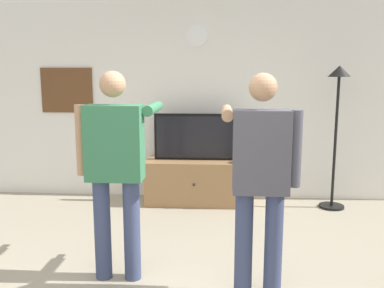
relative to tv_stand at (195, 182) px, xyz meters
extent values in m
cube|color=silver|center=(0.08, 0.35, 1.06)|extent=(6.40, 0.10, 2.70)
cube|color=#997047|center=(0.00, 0.00, 0.00)|extent=(1.31, 0.51, 0.59)
sphere|color=black|center=(0.00, -0.27, 0.03)|extent=(0.04, 0.04, 0.04)
cube|color=black|center=(0.00, 0.05, 0.60)|extent=(1.10, 0.06, 0.62)
cube|color=black|center=(0.00, 0.02, 0.60)|extent=(1.04, 0.01, 0.56)
cylinder|color=white|center=(0.00, 0.29, 1.93)|extent=(0.28, 0.03, 0.28)
cube|color=brown|center=(-1.82, 0.30, 1.20)|extent=(0.73, 0.04, 0.62)
cylinder|color=black|center=(1.79, -0.08, -0.28)|extent=(0.32, 0.32, 0.03)
cylinder|color=black|center=(1.79, -0.08, 0.57)|extent=(0.04, 0.04, 1.66)
cone|color=black|center=(1.79, -0.08, 1.47)|extent=(0.28, 0.28, 0.14)
cylinder|color=#384266|center=(-0.66, -2.13, 0.14)|extent=(0.14, 0.14, 0.87)
cylinder|color=#384266|center=(-0.40, -2.13, 0.14)|extent=(0.14, 0.14, 0.87)
cube|color=#33724C|center=(-0.53, -2.13, 0.88)|extent=(0.46, 0.22, 0.62)
sphere|color=tan|center=(-0.53, -2.13, 1.36)|extent=(0.21, 0.21, 0.21)
cylinder|color=tan|center=(-0.80, -2.13, 0.90)|extent=(0.09, 0.09, 0.58)
cylinder|color=#33724C|center=(-0.26, -1.84, 1.14)|extent=(0.09, 0.58, 0.09)
cube|color=white|center=(-0.26, -1.52, 1.14)|extent=(0.04, 0.12, 0.04)
cylinder|color=#384266|center=(0.52, -2.32, 0.13)|extent=(0.14, 0.14, 0.84)
cylinder|color=#384266|center=(0.75, -2.32, 0.13)|extent=(0.14, 0.14, 0.84)
cube|color=#4C4C56|center=(0.64, -2.32, 0.86)|extent=(0.42, 0.22, 0.63)
sphere|color=tan|center=(0.64, -2.32, 1.34)|extent=(0.21, 0.21, 0.21)
cylinder|color=tan|center=(0.38, -2.03, 1.13)|extent=(0.09, 0.58, 0.09)
cube|color=white|center=(0.38, -1.71, 1.13)|extent=(0.04, 0.12, 0.04)
cylinder|color=#4C4C56|center=(0.89, -2.32, 0.89)|extent=(0.09, 0.09, 0.58)
camera|label=1|loc=(0.33, -5.39, 1.45)|focal=38.70mm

